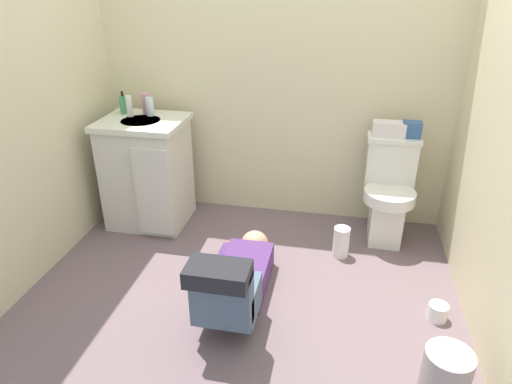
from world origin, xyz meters
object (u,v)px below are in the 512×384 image
Objects in this scene: toiletry_bag at (412,130)px; person_plumber at (237,279)px; toilet at (388,192)px; bottle_white at (129,106)px; faucet at (149,107)px; paper_towel_roll at (341,242)px; soap_dispenser at (123,104)px; trash_can at (445,376)px; bottle_clear at (150,107)px; toilet_paper_roll at (438,312)px; vanity_cabinet at (148,171)px; bottle_pink at (146,103)px; tissue_box at (389,129)px.

person_plumber is at bearing -133.22° from toiletry_bag.
bottle_white is at bearing -178.55° from toilet.
faucet is 1.70m from paper_towel_roll.
soap_dispenser is 2.70m from trash_can.
soap_dispenser is 0.10m from bottle_white.
bottle_clear reaches higher than toilet_paper_roll.
toilet is 1.83m from bottle_clear.
soap_dispenser is 0.77× the size of paper_towel_roll.
bottle_white reaches higher than paper_towel_roll.
vanity_cabinet is 0.50m from bottle_pink.
bottle_white is at bearing 137.84° from person_plumber.
toiletry_bag is (1.88, 0.20, 0.39)m from vanity_cabinet.
tissue_box is at bearing 116.43° from toilet.
soap_dispenser is 1.87m from paper_towel_roll.
bottle_white is at bearing 170.28° from paper_towel_roll.
toiletry_bag is 0.92× the size of bottle_clear.
soap_dispenser is 1.09× the size of bottle_white.
faucet reaches higher than tissue_box.
toilet_paper_roll is at bearing -20.42° from vanity_cabinet.
vanity_cabinet is 3.73× the size of tissue_box.
tissue_box is 1.77× the size of toiletry_bag.
person_plumber is 4.93× the size of paper_towel_roll.
bottle_white is 1.79m from paper_towel_roll.
toilet_paper_roll is at bearing -21.63° from soap_dispenser.
faucet is at bearing 178.77° from toilet.
person_plumber is 7.90× the size of bottle_clear.
toilet is 0.70× the size of person_plumber.
toilet is at bearing 3.48° from vanity_cabinet.
bottle_pink is at bearing 166.20° from paper_towel_roll.
person_plumber is 9.68× the size of toilet_paper_roll.
trash_can is at bearing -86.41° from toiletry_bag.
bottle_white is (-1.89, -0.05, 0.53)m from toilet.
toilet_paper_roll is (2.22, -0.88, -0.84)m from soap_dispenser.
bottle_white is at bearing -131.41° from bottle_pink.
bottle_white is at bearing -142.38° from faucet.
toiletry_bag is (1.88, 0.05, -0.06)m from faucet.
bottle_clear is at bearing 167.45° from paper_towel_roll.
vanity_cabinet is at bearing -27.66° from bottle_white.
toilet is 0.96m from toilet_paper_roll.
paper_towel_roll is at bearing -133.20° from toilet.
soap_dispenser reaches higher than bottle_pink.
person_plumber is (0.89, -1.00, -0.69)m from faucet.
soap_dispenser is at bearing -173.99° from faucet.
toilet is at bearing 106.70° from toilet_paper_roll.
bottle_pink is (0.09, 0.10, 0.00)m from bottle_white.
vanity_cabinet is at bearing -176.52° from toilet.
bottle_white is (-0.11, -0.09, 0.03)m from faucet.
vanity_cabinet is 0.52m from soap_dispenser.
tissue_box reaches higher than vanity_cabinet.
bottle_white is 1.00× the size of bottle_pink.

